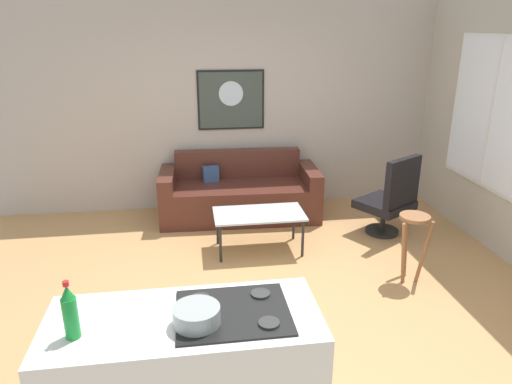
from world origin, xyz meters
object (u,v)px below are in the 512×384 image
object	(u,v)px
armchair	(391,199)
soda_bottle	(70,312)
coffee_table	(259,216)
mixing_bowl	(197,316)
wall_painting	(231,100)
couch	(239,195)
bar_stool	(413,233)

from	to	relation	value
armchair	soda_bottle	world-z (taller)	soda_bottle
coffee_table	soda_bottle	xyz separation A→B (m)	(-1.33, -2.62, 0.65)
mixing_bowl	wall_painting	bearing A→B (deg)	81.94
couch	armchair	distance (m)	1.89
armchair	wall_painting	xyz separation A→B (m)	(-1.73, 1.27, 0.99)
coffee_table	wall_painting	distance (m)	1.79
mixing_bowl	wall_painting	size ratio (longest dim) A/B	0.28
bar_stool	soda_bottle	distance (m)	3.25
couch	coffee_table	world-z (taller)	couch
couch	coffee_table	xyz separation A→B (m)	(0.10, -1.02, 0.11)
couch	soda_bottle	size ratio (longest dim) A/B	6.53
couch	coffee_table	bearing A→B (deg)	-84.38
mixing_bowl	armchair	bearing A→B (deg)	50.35
coffee_table	armchair	bearing A→B (deg)	6.11
couch	bar_stool	size ratio (longest dim) A/B	2.98
wall_painting	mixing_bowl	bearing A→B (deg)	-98.06
armchair	bar_stool	xyz separation A→B (m)	(-0.23, -1.03, 0.05)
bar_stool	mixing_bowl	bearing A→B (deg)	-139.76
coffee_table	soda_bottle	distance (m)	3.01
coffee_table	soda_bottle	world-z (taller)	soda_bottle
bar_stool	soda_bottle	world-z (taller)	soda_bottle
soda_bottle	coffee_table	bearing A→B (deg)	63.16
armchair	mixing_bowl	world-z (taller)	mixing_bowl
mixing_bowl	coffee_table	bearing A→B (deg)	74.54
coffee_table	bar_stool	distance (m)	1.60
couch	armchair	world-z (taller)	armchair
bar_stool	soda_bottle	bearing A→B (deg)	-146.64
bar_stool	soda_bottle	xyz separation A→B (m)	(-2.67, -1.76, 0.55)
coffee_table	mixing_bowl	bearing A→B (deg)	-105.46
couch	wall_painting	size ratio (longest dim) A/B	2.35
coffee_table	soda_bottle	size ratio (longest dim) A/B	3.15
soda_bottle	armchair	bearing A→B (deg)	43.81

